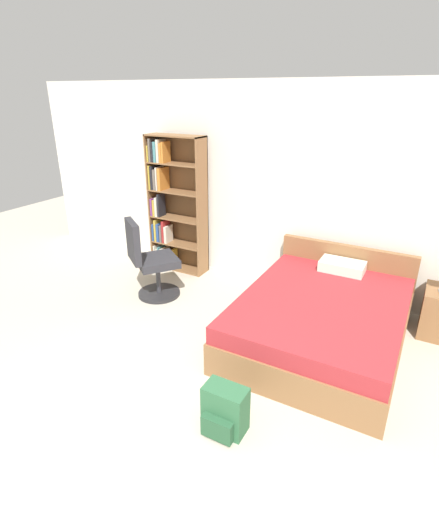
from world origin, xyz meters
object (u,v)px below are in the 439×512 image
Objects in this scene: office_chair at (150,263)px; backpack_green at (224,411)px; bookshelf at (171,205)px; bed at (323,318)px.

office_chair reaches higher than backpack_green.
bookshelf is 1.07m from office_chair.
office_chair is at bearing -177.70° from bed.
bed is at bearing 2.30° from office_chair.
bookshelf reaches higher than backpack_green.
bed is 1.61m from backpack_green.
bookshelf is 4.94× the size of backpack_green.
bed is at bearing 78.70° from backpack_green.
bookshelf reaches higher than bed.
office_chair is (0.30, -0.91, -0.48)m from bookshelf.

